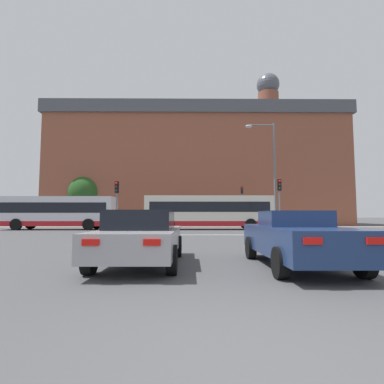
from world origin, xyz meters
The scene contains 16 objects.
ground_plane centered at (0.00, 0.00, 0.00)m, with size 400.00×400.00×0.00m, color #474749.
stop_line_strip centered at (0.00, 17.29, 0.00)m, with size 8.43×0.30×0.01m, color silver.
far_pavement centered at (0.00, 31.42, 0.01)m, with size 69.36×2.50×0.01m, color gray.
brick_civic_building centered at (0.54, 41.12, 8.03)m, with size 39.56×15.07×22.67m.
car_saloon_left centered at (-1.87, 5.38, 0.72)m, with size 2.00×4.61×1.40m.
car_roadster_right centered at (2.02, 4.97, 0.70)m, with size 1.92×4.61×1.38m.
bus_crossing_lead centered at (1.17, 24.85, 1.63)m, with size 11.50×2.69×3.04m.
bus_crossing_trailing centered at (-12.45, 24.72, 1.58)m, with size 10.05×2.64×2.96m.
traffic_light_near_right centered at (5.74, 18.47, 2.60)m, with size 0.26×0.31×3.83m.
traffic_light_far_right centered at (5.32, 31.04, 3.03)m, with size 0.26×0.31×4.53m.
traffic_light_near_left centered at (-5.66, 18.17, 2.47)m, with size 0.26×0.31×3.63m.
street_lamp_junction centered at (5.30, 19.17, 4.89)m, with size 2.19×0.36×8.11m.
pedestrian_waiting centered at (-7.95, 31.24, 0.91)m, with size 0.43×0.28×1.58m.
pedestrian_walking_east centered at (-2.41, 32.11, 1.05)m, with size 0.45×0.33×1.78m.
pedestrian_walking_west centered at (-10.52, 30.70, 1.06)m, with size 0.29×0.43×1.80m.
tree_by_building centered at (-13.62, 34.90, 4.05)m, with size 4.22×4.22×6.28m.
Camera 1 is at (-0.63, -2.50, 1.26)m, focal length 28.00 mm.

